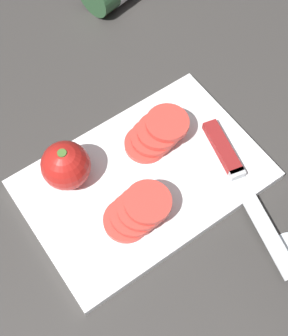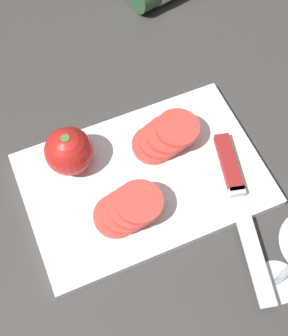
% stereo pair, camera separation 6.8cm
% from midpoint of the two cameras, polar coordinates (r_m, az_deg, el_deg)
% --- Properties ---
extents(ground_plane, '(3.00, 3.00, 0.00)m').
position_cam_midpoint_polar(ground_plane, '(0.74, 1.56, 1.56)').
color(ground_plane, '#383533').
extents(cutting_board, '(0.36, 0.24, 0.02)m').
position_cam_midpoint_polar(cutting_board, '(0.71, -2.72, -1.70)').
color(cutting_board, white).
rests_on(cutting_board, ground_plane).
extents(whole_tomato, '(0.07, 0.07, 0.07)m').
position_cam_midpoint_polar(whole_tomato, '(0.69, -12.31, 0.04)').
color(whole_tomato, red).
rests_on(whole_tomato, cutting_board).
extents(knife, '(0.08, 0.26, 0.01)m').
position_cam_midpoint_polar(knife, '(0.71, 7.93, 0.25)').
color(knife, silver).
rests_on(knife, cutting_board).
extents(tomato_slice_stack_near, '(0.10, 0.07, 0.04)m').
position_cam_midpoint_polar(tomato_slice_stack_near, '(0.72, -1.29, 3.91)').
color(tomato_slice_stack_near, '#D63D33').
rests_on(tomato_slice_stack_near, cutting_board).
extents(tomato_slice_stack_far, '(0.10, 0.07, 0.04)m').
position_cam_midpoint_polar(tomato_slice_stack_far, '(0.66, -3.77, -5.58)').
color(tomato_slice_stack_far, '#D63D33').
rests_on(tomato_slice_stack_far, cutting_board).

